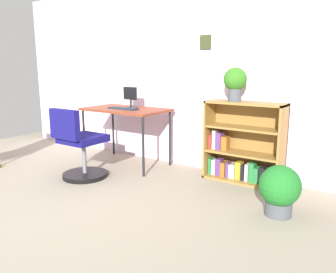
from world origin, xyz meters
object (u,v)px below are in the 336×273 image
keyboard (123,108)px  office_chair (80,149)px  bookshelf_low (243,147)px  desk (126,113)px  monitor (130,98)px  potted_plant_on_shelf (235,82)px  potted_plant_floor (280,189)px

keyboard → office_chair: (-0.08, -0.67, -0.40)m
bookshelf_low → desk: bearing=-170.3°
bookshelf_low → monitor: bearing=-172.8°
potted_plant_on_shelf → desk: bearing=-171.7°
desk → potted_plant_on_shelf: potted_plant_on_shelf is taller
keyboard → potted_plant_on_shelf: 1.46m
monitor → potted_plant_on_shelf: potted_plant_on_shelf is taller
desk → monitor: (0.02, 0.07, 0.18)m
desk → monitor: size_ratio=3.99×
potted_plant_on_shelf → office_chair: bearing=-146.9°
monitor → office_chair: (-0.08, -0.82, -0.52)m
monitor → potted_plant_floor: (2.12, -0.51, -0.63)m
monitor → bookshelf_low: size_ratio=0.30×
desk → monitor: 0.20m
potted_plant_on_shelf → potted_plant_floor: size_ratio=0.82×
keyboard → desk: bearing=108.6°
keyboard → bookshelf_low: bookshelf_low is taller
monitor → potted_plant_on_shelf: size_ratio=0.74×
potted_plant_on_shelf → keyboard: bearing=-168.4°
desk → potted_plant_floor: (2.15, -0.44, -0.45)m
potted_plant_on_shelf → monitor: bearing=-174.4°
monitor → office_chair: monitor is taller
office_chair → potted_plant_floor: bearing=8.0°
potted_plant_floor → office_chair: bearing=-172.0°
potted_plant_floor → bookshelf_low: bearing=131.9°
office_chair → potted_plant_on_shelf: (1.46, 0.95, 0.76)m
desk → monitor: bearing=70.5°
monitor → bookshelf_low: bearing=7.2°
monitor → potted_plant_floor: bearing=-13.6°
bookshelf_low → potted_plant_floor: bearing=-48.1°
office_chair → bookshelf_low: 1.87m
desk → bookshelf_low: 1.57m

